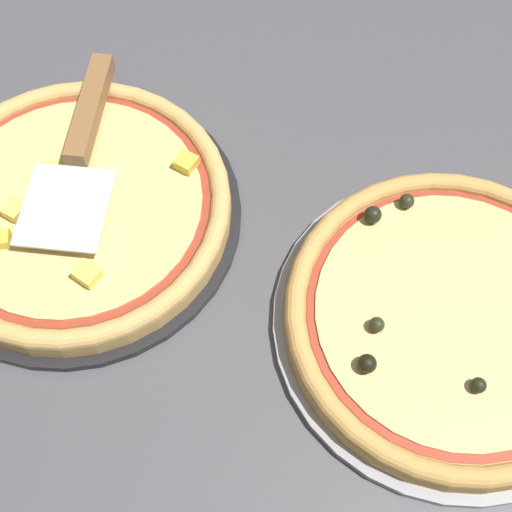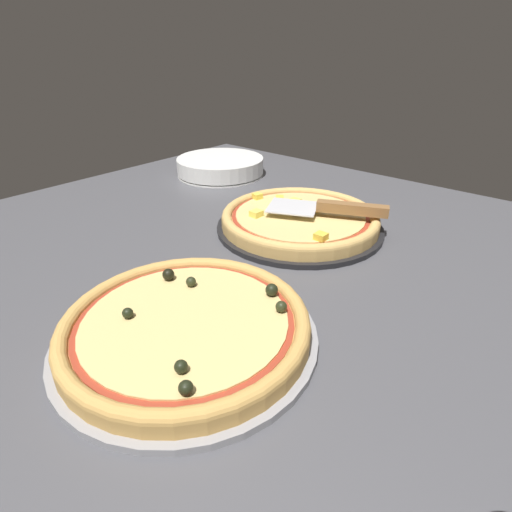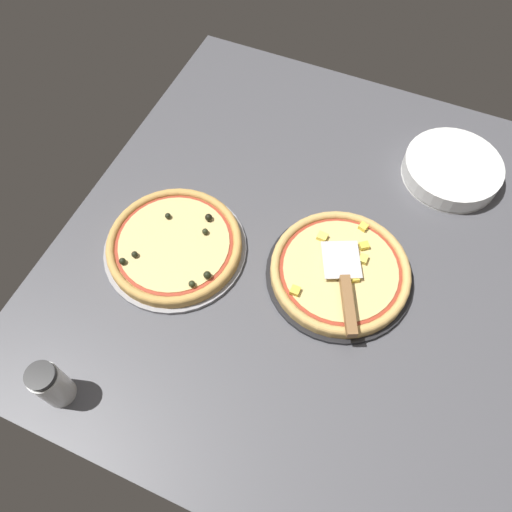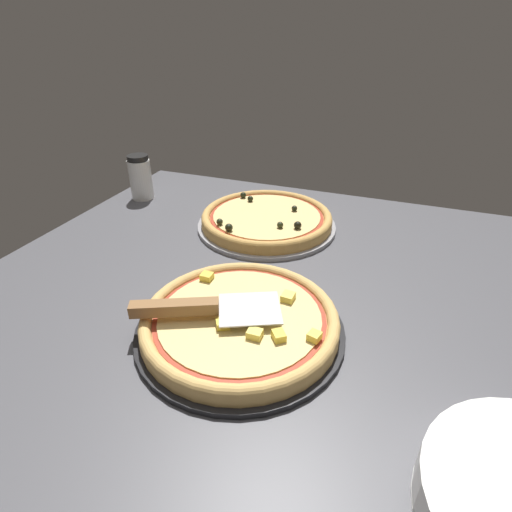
% 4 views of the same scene
% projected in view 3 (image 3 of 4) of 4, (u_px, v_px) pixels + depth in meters
% --- Properties ---
extents(ground_plane, '(1.23, 1.13, 0.04)m').
position_uv_depth(ground_plane, '(306.00, 250.00, 1.21)').
color(ground_plane, '#4C4C51').
extents(pizza_pan_front, '(0.34, 0.34, 0.01)m').
position_uv_depth(pizza_pan_front, '(339.00, 275.00, 1.15)').
color(pizza_pan_front, black).
rests_on(pizza_pan_front, ground_plane).
extents(pizza_front, '(0.32, 0.32, 0.04)m').
position_uv_depth(pizza_front, '(340.00, 270.00, 1.13)').
color(pizza_front, '#DBAD60').
rests_on(pizza_front, pizza_pan_front).
extents(pizza_pan_back, '(0.34, 0.34, 0.01)m').
position_uv_depth(pizza_pan_back, '(176.00, 249.00, 1.18)').
color(pizza_pan_back, '#939399').
rests_on(pizza_pan_back, ground_plane).
extents(pizza_back, '(0.32, 0.32, 0.04)m').
position_uv_depth(pizza_back, '(174.00, 244.00, 1.16)').
color(pizza_back, tan).
rests_on(pizza_back, pizza_pan_back).
extents(serving_spatula, '(0.23, 0.15, 0.02)m').
position_uv_depth(serving_spatula, '(346.00, 294.00, 1.07)').
color(serving_spatula, silver).
rests_on(serving_spatula, pizza_front).
extents(plate_stack, '(0.25, 0.25, 0.05)m').
position_uv_depth(plate_stack, '(452.00, 170.00, 1.28)').
color(plate_stack, white).
rests_on(plate_stack, ground_plane).
extents(parmesan_shaker, '(0.06, 0.06, 0.12)m').
position_uv_depth(parmesan_shaker, '(51.00, 384.00, 0.96)').
color(parmesan_shaker, white).
rests_on(parmesan_shaker, ground_plane).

